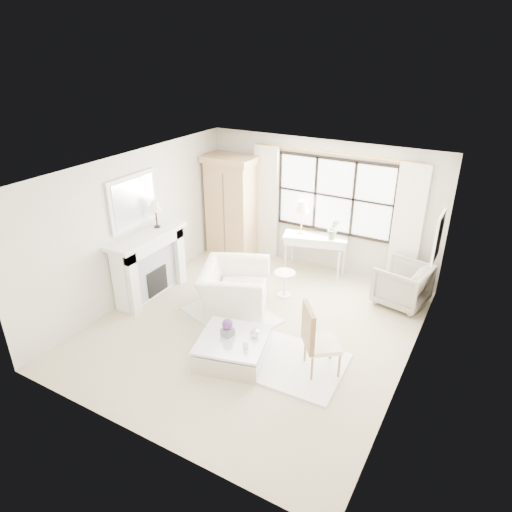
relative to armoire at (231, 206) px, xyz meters
The scene contains 32 objects.
floor 3.20m from the armoire, 50.82° to the right, with size 5.50×5.50×0.00m, color #C4B591.
ceiling 3.38m from the armoire, 50.82° to the right, with size 5.50×5.50×0.00m, color white.
wall_back 1.95m from the armoire, 12.81° to the left, with size 5.00×5.00×0.00m, color beige.
wall_front 5.42m from the armoire, 69.55° to the right, with size 5.00×5.00×0.00m, color white.
wall_left 2.41m from the armoire, 104.71° to the right, with size 5.50×5.50×0.00m, color beige.
wall_right 4.97m from the armoire, 27.85° to the right, with size 5.50×5.50×0.00m, color silver.
window_pane 2.28m from the armoire, 10.60° to the left, with size 2.40×0.02×1.50m, color silver.
window_frame 2.27m from the armoire, 10.35° to the left, with size 2.50×0.04×1.50m, color black, non-canonical shape.
curtain_rod 2.59m from the armoire, ahead, with size 0.04×0.04×3.30m, color #BB8740.
curtain_left 0.77m from the armoire, 25.54° to the left, with size 0.55×0.10×2.47m, color beige.
curtain_right 3.71m from the armoire, ahead, with size 0.55×0.10×2.47m, color white.
fireplace 2.40m from the armoire, 99.37° to the right, with size 0.58×1.66×1.26m.
mirror_frame 2.49m from the armoire, 104.02° to the right, with size 0.05×1.15×0.95m, color silver.
mirror_glass 2.48m from the armoire, 103.32° to the right, with size 0.02×1.00×0.80m, color silver.
art_frame 4.42m from the armoire, ahead, with size 0.04×0.62×0.82m, color white.
art_canvas 4.40m from the armoire, ahead, with size 0.01×0.52×0.72m, color beige.
mantel_lamp 2.08m from the armoire, 100.77° to the right, with size 0.22×0.22×0.51m.
armoire is the anchor object (origin of this frame).
console_table 2.10m from the armoire, ahead, with size 1.37×0.79×0.80m.
console_lamp 1.65m from the armoire, ahead, with size 0.28×0.28×0.69m.
orchid_plant 2.34m from the armoire, ahead, with size 0.24×0.19×0.43m, color #5C744D.
side_table 2.34m from the armoire, 31.09° to the right, with size 0.40×0.40×0.51m.
rug_left 2.84m from the armoire, 58.31° to the right, with size 1.58×1.11×0.03m, color white.
rug_right 4.20m from the armoire, 46.01° to the right, with size 1.68×1.26×0.03m, color white.
club_armchair 2.51m from the armoire, 56.71° to the right, with size 1.29×1.13×0.84m, color white.
wingback_chair 3.95m from the armoire, ahead, with size 0.85×0.87×0.79m, color gray.
french_chair 4.42m from the armoire, 40.61° to the right, with size 0.68×0.68×1.08m.
coffee_table 3.94m from the armoire, 57.66° to the right, with size 1.22×1.22×0.38m.
planter_box 3.80m from the armoire, 58.80° to the right, with size 0.16×0.16×0.12m, color slate.
planter_flowers 3.78m from the armoire, 58.80° to the right, with size 0.16×0.16×0.16m, color #5A2C6E.
pillar_candle 4.13m from the armoire, 54.98° to the right, with size 0.08×0.08×0.12m, color white.
coffee_vase 3.86m from the armoire, 52.57° to the right, with size 0.15×0.15×0.15m, color white.
Camera 1 is at (3.24, -5.65, 4.46)m, focal length 32.00 mm.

